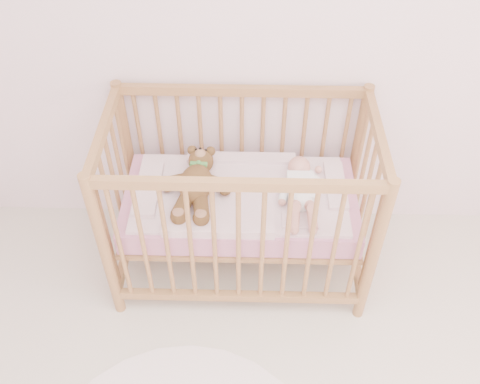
# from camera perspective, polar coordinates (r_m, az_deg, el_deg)

# --- Properties ---
(wall_back) EXTENTS (4.00, 0.02, 2.70)m
(wall_back) POSITION_cam_1_polar(r_m,az_deg,el_deg) (2.66, 6.16, 18.21)
(wall_back) COLOR white
(wall_back) RESTS_ON floor
(crib) EXTENTS (1.36, 0.76, 1.00)m
(crib) POSITION_cam_1_polar(r_m,az_deg,el_deg) (2.83, 0.03, -1.02)
(crib) COLOR tan
(crib) RESTS_ON floor
(mattress) EXTENTS (1.22, 0.62, 0.13)m
(mattress) POSITION_cam_1_polar(r_m,az_deg,el_deg) (2.84, 0.03, -1.23)
(mattress) COLOR pink
(mattress) RESTS_ON crib
(blanket) EXTENTS (1.10, 0.58, 0.06)m
(blanket) POSITION_cam_1_polar(r_m,az_deg,el_deg) (2.79, 0.03, -0.16)
(blanket) COLOR pink
(blanket) RESTS_ON mattress
(baby) EXTENTS (0.26, 0.53, 0.13)m
(baby) POSITION_cam_1_polar(r_m,az_deg,el_deg) (2.73, 6.53, 0.55)
(baby) COLOR white
(baby) RESTS_ON blanket
(teddy_bear) EXTENTS (0.41, 0.56, 0.15)m
(teddy_bear) POSITION_cam_1_polar(r_m,az_deg,el_deg) (2.73, -4.74, 0.90)
(teddy_bear) COLOR brown
(teddy_bear) RESTS_ON blanket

